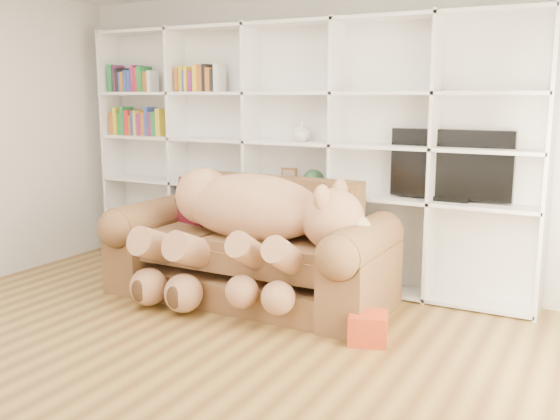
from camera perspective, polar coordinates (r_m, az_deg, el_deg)
The scene contains 14 objects.
floor at distance 4.25m, azimuth -13.68°, elevation -13.96°, with size 5.00×5.00×0.00m, color brown.
wall_back at distance 5.97m, azimuth 2.02°, elevation 6.78°, with size 5.00×0.02×2.70m, color silver.
bookshelf at distance 5.96m, azimuth -0.66°, elevation 6.35°, with size 4.43×0.35×2.40m.
sofa at distance 5.39m, azimuth -2.67°, elevation -4.04°, with size 2.42×1.04×1.02m.
teddy_bear at distance 5.11m, azimuth -3.04°, elevation -1.06°, with size 1.88×1.01×1.09m.
throw_pillow at distance 5.83m, azimuth -7.72°, elevation 0.58°, with size 0.45×0.15×0.45m, color #590F16.
gift_box at distance 4.54m, azimuth 8.03°, elevation -10.64°, with size 0.27×0.25×0.22m, color #C13B19.
tv at distance 5.36m, azimuth 15.35°, elevation 3.91°, with size 1.00×0.18×0.59m.
picture_frame at distance 5.85m, azimuth 0.85°, elevation 2.95°, with size 0.15×0.03×0.19m, color brown.
green_vase at distance 5.74m, azimuth 3.07°, elevation 2.75°, with size 0.20×0.20×0.20m, color #2B5433.
figurine_tall at distance 6.31m, azimuth -6.32°, elevation 3.17°, with size 0.07×0.07×0.15m, color beige.
figurine_short at distance 6.21m, azimuth -5.03°, elevation 2.93°, with size 0.07×0.07×0.12m, color beige.
snow_globe at distance 6.20m, azimuth -4.80°, elevation 3.00°, with size 0.12×0.12×0.12m, color silver.
shelf_vase at distance 5.75m, azimuth 1.99°, elevation 7.19°, with size 0.17×0.17×0.18m, color silver.
Camera 1 is at (2.63, -2.84, 1.74)m, focal length 40.00 mm.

